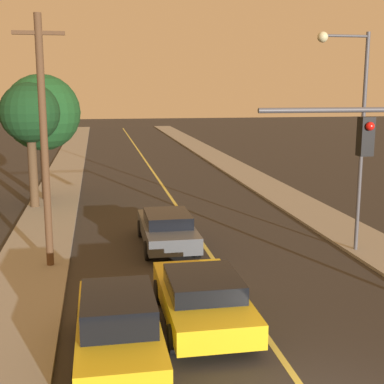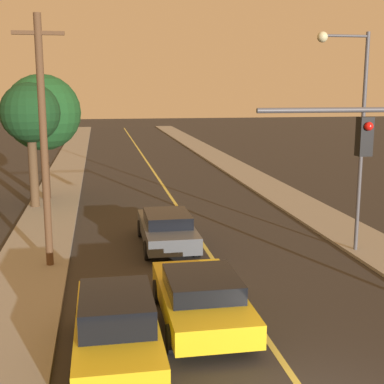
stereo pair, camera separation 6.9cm
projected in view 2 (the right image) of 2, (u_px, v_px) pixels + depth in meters
road_surface at (146, 161)px, 44.42m from camera, size 9.94×80.00×0.01m
sidewalk_left at (70, 162)px, 43.36m from camera, size 2.50×80.00×0.12m
sidewalk_right at (219, 159)px, 45.46m from camera, size 2.50×80.00×0.12m
car_near_lane_front at (201, 297)px, 13.56m from camera, size 2.12×4.69×1.35m
car_near_lane_second at (167, 228)px, 20.22m from camera, size 1.98×4.85×1.36m
car_outer_lane_front at (117, 328)px, 11.47m from camera, size 1.86×4.74×1.70m
streetlamp_right at (352, 115)px, 18.59m from camera, size 1.90×0.36×7.70m
utility_pole_left at (44, 139)px, 17.10m from camera, size 1.60×0.24×8.09m
tree_left_near at (30, 114)px, 25.86m from camera, size 2.90×2.90×6.10m
tree_left_far at (42, 113)px, 27.80m from camera, size 3.95×3.95×6.55m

